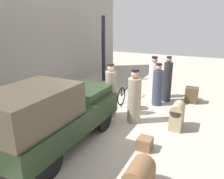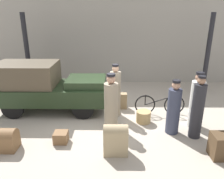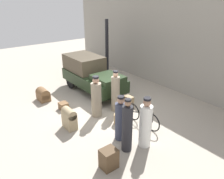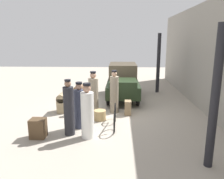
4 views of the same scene
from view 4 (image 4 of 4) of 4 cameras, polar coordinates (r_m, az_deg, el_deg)
ground_plane at (r=9.44m, az=-1.17°, el=-5.35°), size 30.00×30.00×0.00m
station_building_facade at (r=9.65m, az=23.93°, el=7.61°), size 16.00×0.15×4.50m
canopy_pillar_left at (r=12.60m, az=12.01°, el=6.68°), size 0.20×0.20×3.31m
canopy_pillar_right at (r=5.40m, az=25.28°, el=-2.29°), size 0.20×0.20×3.31m
truck at (r=11.25m, az=2.84°, el=2.44°), size 3.70×1.53×1.71m
bicycle at (r=7.60m, az=0.73°, el=-7.11°), size 1.68×0.04×0.74m
wicker_basket at (r=8.26m, az=-3.18°, el=-6.70°), size 0.45×0.45×0.37m
porter_standing_middle at (r=8.91m, az=0.59°, el=-1.02°), size 0.35×0.35×1.76m
porter_lifting_near_truck at (r=6.68m, az=-6.43°, el=-6.18°), size 0.39×0.39×1.71m
porter_carrying_trunk at (r=9.11m, az=-4.87°, el=-1.03°), size 0.41×0.41×1.70m
porter_with_bicycle at (r=6.96m, az=-11.19°, el=-5.17°), size 0.33×0.33×1.78m
conductor_in_dark_uniform at (r=7.48m, az=-8.45°, el=-4.60°), size 0.37×0.37×1.59m
trunk_large_brown at (r=7.16m, az=-18.75°, el=-9.58°), size 0.39×0.46×0.60m
suitcase_black_upright at (r=8.84m, az=4.16°, el=-4.74°), size 0.39×0.26×0.57m
trunk_umber_medium at (r=10.67m, az=-8.24°, el=-2.50°), size 0.36×0.34×0.30m
trunk_barrel_dark at (r=9.32m, az=-12.85°, el=-3.21°), size 0.59×0.35×0.79m
trunk_wicker_pale at (r=12.00m, az=-8.65°, el=-0.18°), size 0.66×0.46×0.58m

